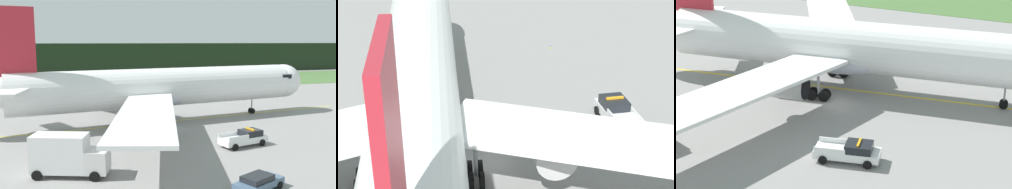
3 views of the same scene
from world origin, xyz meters
The scene contains 8 objects.
ground centered at (0.00, 0.00, 0.00)m, with size 320.00×320.00×0.00m, color gray.
grass_verge centered at (0.00, 57.42, 0.02)m, with size 320.00×36.89×0.04m, color #4A6F3A.
distant_tree_line centered at (0.00, 84.66, 5.59)m, with size 288.00×5.08×11.18m, color black.
taxiway_centerline_main centered at (0.59, 4.25, 0.00)m, with size 67.88×0.30×0.01m, color yellow.
airliner centered at (-0.05, 4.18, 5.03)m, with size 52.94×53.02×16.05m.
ops_pickup_truck centered at (6.23, -10.43, 0.90)m, with size 6.03×3.20×1.94m.
catering_truck centered at (-13.37, -14.36, 1.95)m, with size 7.09×4.54×3.91m.
staff_car centered at (1.09, -22.06, 0.70)m, with size 4.85×3.43×1.30m.
Camera 1 is at (-13.83, -46.39, 11.80)m, focal length 38.80 mm.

